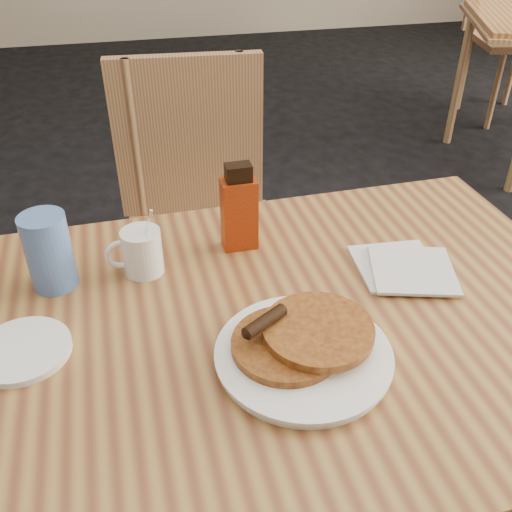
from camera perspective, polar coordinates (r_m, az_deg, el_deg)
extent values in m
cube|color=#A5773A|center=(0.99, 1.05, -7.43)|extent=(1.24, 0.84, 0.04)
cube|color=#AC8551|center=(1.00, 1.04, -8.07)|extent=(1.28, 0.88, 0.02)
cylinder|color=#AC8551|center=(1.63, 16.37, -6.62)|extent=(0.04, 0.04, 0.71)
cube|color=#AC8551|center=(1.67, -5.22, 0.89)|extent=(0.47, 0.47, 0.04)
cube|color=#AC8551|center=(1.72, -6.73, 11.67)|extent=(0.44, 0.07, 0.48)
cylinder|color=#AC8551|center=(1.68, -9.86, -10.13)|extent=(0.04, 0.04, 0.45)
cylinder|color=#AC8551|center=(1.98, -0.62, -1.56)|extent=(0.04, 0.04, 0.45)
cylinder|color=#AC8551|center=(3.93, 22.77, 14.83)|extent=(0.04, 0.04, 0.46)
cylinder|color=#AC8551|center=(4.42, 24.25, 16.50)|extent=(0.04, 0.04, 0.46)
cylinder|color=white|center=(0.90, 4.75, -9.94)|extent=(0.27, 0.27, 0.02)
cylinder|color=white|center=(0.90, 4.77, -9.63)|extent=(0.28, 0.28, 0.01)
cylinder|color=#A46722|center=(0.90, 3.05, -8.83)|extent=(0.17, 0.17, 0.01)
cylinder|color=#A46722|center=(0.90, 6.23, -7.37)|extent=(0.18, 0.18, 0.01)
cylinder|color=black|center=(0.89, 0.89, -6.55)|extent=(0.08, 0.06, 0.02)
cylinder|color=white|center=(1.08, -11.29, 0.43)|extent=(0.07, 0.07, 0.09)
torus|color=white|center=(1.08, -13.33, 0.16)|extent=(0.06, 0.01, 0.06)
cylinder|color=black|center=(1.06, -11.51, 2.08)|extent=(0.07, 0.07, 0.01)
cylinder|color=white|center=(1.07, -10.91, 1.88)|extent=(0.04, 0.04, 0.13)
cube|color=maroon|center=(1.12, -1.69, 4.20)|extent=(0.07, 0.05, 0.15)
cube|color=black|center=(1.08, -1.77, 8.34)|extent=(0.05, 0.03, 0.03)
cube|color=silver|center=(1.13, 13.86, -0.92)|extent=(0.16, 0.16, 0.01)
cube|color=silver|center=(1.11, 15.40, -1.37)|extent=(0.19, 0.19, 0.01)
cylinder|color=#527AC1|center=(1.08, -20.01, 0.42)|extent=(0.11, 0.11, 0.14)
cylinder|color=white|center=(0.99, -22.32, -8.74)|extent=(0.16, 0.16, 0.01)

